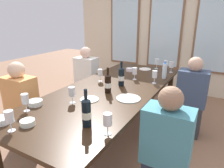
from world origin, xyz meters
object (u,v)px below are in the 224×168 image
at_px(wine_bottle_1, 121,76).
at_px(water_bottle, 165,71).
at_px(tasting_bowl_2, 129,70).
at_px(seated_person_3, 191,99).
at_px(tasting_bowl_3, 28,123).
at_px(white_plate_1, 128,98).
at_px(wine_glass_0, 108,120).
at_px(wine_glass_6, 155,75).
at_px(seated_person_1, 165,154).
at_px(white_plate_2, 90,99).
at_px(tasting_bowl_1, 35,103).
at_px(wine_glass_7, 172,65).
at_px(wine_bottle_2, 86,112).
at_px(tasting_bowl_0, 2,120).
at_px(white_plate_0, 145,69).
at_px(wine_glass_5, 100,73).
at_px(wine_glass_4, 25,99).
at_px(wine_glass_1, 72,92).
at_px(seated_person_0, 22,109).
at_px(wine_glass_9, 157,62).
at_px(wine_bottle_0, 108,83).
at_px(wine_glass_3, 166,64).
at_px(seated_person_2, 87,80).
at_px(wine_glass_8, 9,118).
at_px(wine_glass_2, 135,71).

distance_m(wine_bottle_1, water_bottle, 0.72).
height_order(tasting_bowl_2, seated_person_3, seated_person_3).
bearing_deg(tasting_bowl_3, white_plate_1, 61.71).
relative_size(wine_glass_0, wine_glass_6, 1.00).
height_order(seated_person_1, seated_person_3, same).
bearing_deg(white_plate_2, tasting_bowl_1, -136.43).
height_order(tasting_bowl_2, wine_glass_7, wine_glass_7).
xyz_separation_m(wine_bottle_2, tasting_bowl_0, (-0.65, -0.32, -0.10)).
bearing_deg(wine_bottle_1, white_plate_2, -98.32).
xyz_separation_m(white_plate_0, wine_bottle_2, (0.24, -2.00, 0.12)).
distance_m(wine_bottle_2, wine_glass_5, 1.20).
xyz_separation_m(white_plate_0, tasting_bowl_0, (-0.42, -2.32, 0.02)).
bearing_deg(wine_bottle_2, white_plate_0, 96.74).
height_order(white_plate_2, seated_person_3, seated_person_3).
relative_size(white_plate_1, wine_glass_4, 1.53).
xyz_separation_m(white_plate_2, wine_glass_0, (0.51, -0.48, 0.11)).
xyz_separation_m(wine_glass_1, seated_person_0, (-0.74, -0.07, -0.33)).
relative_size(wine_bottle_2, wine_glass_9, 1.84).
xyz_separation_m(tasting_bowl_0, wine_glass_4, (-0.01, 0.26, 0.10)).
bearing_deg(wine_bottle_0, white_plate_2, -101.87).
bearing_deg(wine_glass_3, wine_glass_7, -19.66).
xyz_separation_m(wine_glass_4, seated_person_2, (-0.49, 1.62, -0.34)).
bearing_deg(tasting_bowl_0, wine_glass_1, 68.27).
relative_size(wine_glass_1, wine_glass_7, 1.00).
height_order(wine_glass_6, seated_person_3, seated_person_3).
xyz_separation_m(wine_glass_3, wine_glass_5, (-0.64, -1.00, -0.00)).
distance_m(wine_bottle_1, wine_glass_8, 1.43).
height_order(wine_glass_0, wine_glass_7, same).
height_order(tasting_bowl_1, tasting_bowl_2, same).
bearing_deg(white_plate_1, tasting_bowl_3, -118.29).
height_order(white_plate_0, tasting_bowl_3, tasting_bowl_3).
bearing_deg(tasting_bowl_0, water_bottle, 66.72).
bearing_deg(wine_glass_4, seated_person_0, 148.86).
bearing_deg(wine_glass_0, tasting_bowl_2, 109.40).
relative_size(wine_bottle_0, wine_glass_6, 1.74).
height_order(tasting_bowl_2, seated_person_2, seated_person_2).
xyz_separation_m(wine_bottle_2, seated_person_3, (0.60, 1.55, -0.34)).
height_order(white_plate_1, seated_person_0, seated_person_0).
distance_m(wine_bottle_1, seated_person_3, 1.01).
bearing_deg(wine_glass_3, wine_glass_2, -110.45).
height_order(white_plate_1, seated_person_2, seated_person_2).
relative_size(wine_glass_5, wine_glass_9, 1.00).
height_order(white_plate_0, wine_glass_8, wine_glass_8).
relative_size(wine_glass_8, seated_person_0, 0.16).
bearing_deg(wine_glass_6, white_plate_2, -115.81).
relative_size(wine_glass_8, seated_person_1, 0.16).
distance_m(tasting_bowl_1, tasting_bowl_3, 0.40).
bearing_deg(wine_glass_1, water_bottle, 66.02).
relative_size(wine_glass_2, seated_person_3, 0.16).
relative_size(tasting_bowl_2, seated_person_0, 0.11).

